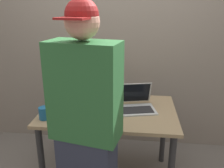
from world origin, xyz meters
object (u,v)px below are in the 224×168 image
Objects in this scene: beer_bottle_dark at (81,87)px; beer_bottle_brown at (80,91)px; person_figure at (86,132)px; laptop at (135,103)px; coffee_mug at (44,113)px; beer_bottle_amber at (73,89)px.

beer_bottle_dark reaches higher than beer_bottle_brown.
beer_bottle_brown is at bearing 106.65° from person_figure.
person_figure is at bearing -114.99° from laptop.
laptop is 0.83m from coffee_mug.
person_figure is at bearing -73.35° from beer_bottle_brown.
person_figure is (0.31, -0.79, -0.01)m from beer_bottle_amber.
laptop is 0.59m from beer_bottle_dark.
laptop is at bearing -7.38° from beer_bottle_brown.
beer_bottle_amber reaches higher than beer_bottle_brown.
coffee_mug is at bearing -112.83° from beer_bottle_dark.
beer_bottle_amber is (-0.07, -0.06, -0.01)m from beer_bottle_dark.
beer_bottle_amber is at bearing 111.21° from person_figure.
laptop is at bearing 22.45° from coffee_mug.
beer_bottle_brown is 0.45m from coffee_mug.
beer_bottle_brown is (-0.54, 0.07, 0.07)m from laptop.
beer_bottle_dark reaches higher than beer_bottle_amber.
laptop is 3.26× the size of coffee_mug.
person_figure is 13.85× the size of coffee_mug.
beer_bottle_amber is (-0.62, 0.11, 0.07)m from laptop.
laptop is 1.26× the size of beer_bottle_dark.
laptop is 0.75m from person_figure.
beer_bottle_brown is 0.09m from beer_bottle_amber.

